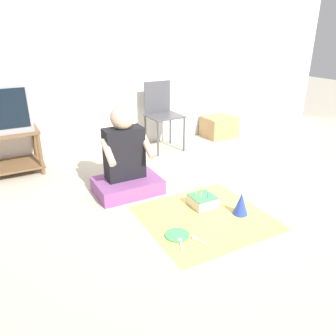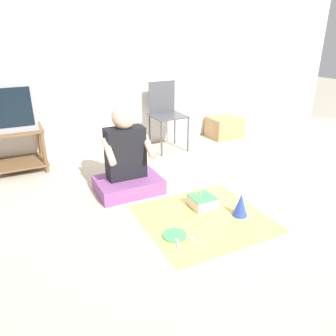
{
  "view_description": "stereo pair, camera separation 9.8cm",
  "coord_description": "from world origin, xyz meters",
  "views": [
    {
      "loc": [
        -1.79,
        -1.96,
        1.49
      ],
      "look_at": [
        -0.51,
        0.39,
        0.35
      ],
      "focal_mm": 35.0,
      "sensor_mm": 36.0,
      "label": 1
    },
    {
      "loc": [
        -1.7,
        -2.01,
        1.49
      ],
      "look_at": [
        -0.51,
        0.39,
        0.35
      ],
      "focal_mm": 35.0,
      "sensor_mm": 36.0,
      "label": 2
    }
  ],
  "objects": [
    {
      "name": "paper_plate",
      "position": [
        -0.71,
        -0.11,
        0.01
      ],
      "size": [
        0.19,
        0.19,
        0.01
      ],
      "color": "#4CB266",
      "rests_on": "party_cloth"
    },
    {
      "name": "party_hat_blue",
      "position": [
        -0.06,
        -0.09,
        0.1
      ],
      "size": [
        0.13,
        0.13,
        0.2
      ],
      "color": "blue",
      "rests_on": "party_cloth"
    },
    {
      "name": "ground_plane",
      "position": [
        0.0,
        0.0,
        0.0
      ],
      "size": [
        16.0,
        16.0,
        0.0
      ],
      "primitive_type": "plane",
      "color": "#BCB29E"
    },
    {
      "name": "person_seated",
      "position": [
        -0.76,
        0.8,
        0.3
      ],
      "size": [
        0.62,
        0.45,
        0.93
      ],
      "color": "#8C4C8C",
      "rests_on": "ground_plane"
    },
    {
      "name": "wall_back",
      "position": [
        0.0,
        2.09,
        1.27
      ],
      "size": [
        6.4,
        0.06,
        2.55
      ],
      "color": "white",
      "rests_on": "ground_plane"
    },
    {
      "name": "tv",
      "position": [
        -1.69,
        1.84,
        0.74
      ],
      "size": [
        0.49,
        0.42,
        0.5
      ],
      "color": "#99999E",
      "rests_on": "tv_stand"
    },
    {
      "name": "birthday_cake",
      "position": [
        -0.27,
        0.18,
        0.06
      ],
      "size": [
        0.21,
        0.21,
        0.17
      ],
      "color": "#F4E0C6",
      "rests_on": "party_cloth"
    },
    {
      "name": "plastic_spoon_far",
      "position": [
        -0.61,
        -0.23,
        0.01
      ],
      "size": [
        0.06,
        0.14,
        0.01
      ],
      "color": "white",
      "rests_on": "party_cloth"
    },
    {
      "name": "tv_stand",
      "position": [
        -1.69,
        1.83,
        0.29
      ],
      "size": [
        0.59,
        0.47,
        0.49
      ],
      "color": "brown",
      "rests_on": "ground_plane"
    },
    {
      "name": "party_cloth",
      "position": [
        -0.36,
        0.01,
        0.0
      ],
      "size": [
        1.02,
        0.97,
        0.01
      ],
      "color": "#EAD666",
      "rests_on": "ground_plane"
    },
    {
      "name": "folding_chair",
      "position": [
        0.14,
        1.79,
        0.51
      ],
      "size": [
        0.43,
        0.41,
        0.87
      ],
      "color": "#4C4C51",
      "rests_on": "ground_plane"
    },
    {
      "name": "cardboard_box_stack",
      "position": [
        1.14,
        1.84,
        0.15
      ],
      "size": [
        0.46,
        0.38,
        0.3
      ],
      "color": "tan",
      "rests_on": "ground_plane"
    },
    {
      "name": "plastic_spoon_near",
      "position": [
        -0.73,
        -0.2,
        0.01
      ],
      "size": [
        0.07,
        0.14,
        0.01
      ],
      "color": "white",
      "rests_on": "party_cloth"
    }
  ]
}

